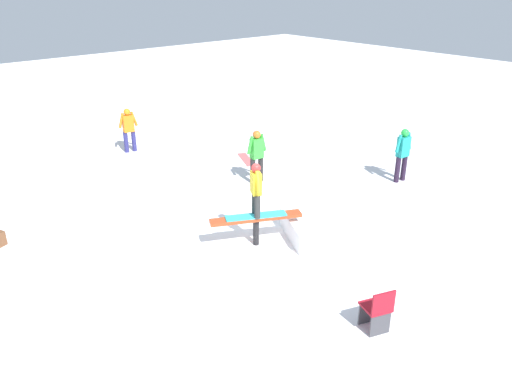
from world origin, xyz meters
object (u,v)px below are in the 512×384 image
Objects in this scene: main_rider_on_rail at (256,191)px; loose_snowboard_coral at (246,159)px; bystander_green at (257,154)px; bystander_teal at (403,152)px; folding_chair at (377,311)px; rail_feature at (256,221)px; bystander_orange at (129,128)px.

main_rider_on_rail is 5.80m from loose_snowboard_coral.
main_rider_on_rail is 0.85× the size of bystander_green.
folding_chair is (6.16, 3.69, -0.49)m from bystander_teal.
bystander_green is 2.13m from loose_snowboard_coral.
loose_snowboard_coral is at bearing -100.78° from rail_feature.
main_rider_on_rail is at bearing 54.82° from bystander_green.
bystander_green is at bearing -103.23° from main_rider_on_rail.
loose_snowboard_coral is (-3.46, -4.46, -0.59)m from rail_feature.
loose_snowboard_coral is 1.44× the size of folding_chair.
bystander_teal reaches higher than bystander_green.
rail_feature reaches higher than loose_snowboard_coral.
main_rider_on_rail is 3.78m from folding_chair.
rail_feature is at bearing -172.40° from bystander_teal.
bystander_orange reaches higher than rail_feature.
loose_snowboard_coral is (-2.50, 3.31, -0.84)m from bystander_orange.
bystander_teal is at bearing 51.94° from loose_snowboard_coral.
bystander_orange is 1.20× the size of loose_snowboard_coral.
folding_chair is (0.41, 3.65, -0.19)m from rail_feature.
rail_feature is 5.76m from bystander_teal.
folding_chair is (3.87, 8.11, 0.40)m from loose_snowboard_coral.
bystander_green is at bearing 147.23° from bystander_teal.
loose_snowboard_coral is at bearing 124.60° from bystander_teal.
bystander_orange is 1.73× the size of folding_chair.
rail_feature is at bearing 0.00° from main_rider_on_rail.
rail_feature is at bearing -76.42° from folding_chair.
rail_feature is 0.73m from main_rider_on_rail.
bystander_teal is 5.06m from loose_snowboard_coral.
bystander_green is at bearing 117.55° from bystander_orange.
loose_snowboard_coral is at bearing -99.62° from main_rider_on_rail.
bystander_teal is at bearing -129.14° from folding_chair.
folding_chair is (1.36, 11.42, -0.44)m from bystander_orange.
rail_feature is 1.58× the size of loose_snowboard_coral.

